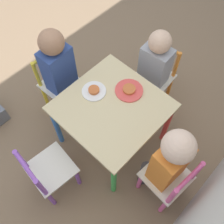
# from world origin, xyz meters

# --- Properties ---
(ground_plane) EXTENTS (6.00, 6.00, 0.00)m
(ground_plane) POSITION_xyz_m (0.00, 0.00, 0.00)
(ground_plane) COLOR #7F664C
(kids_table) EXTENTS (0.61, 0.61, 0.48)m
(kids_table) POSITION_xyz_m (0.00, 0.00, 0.41)
(kids_table) COLOR beige
(kids_table) RESTS_ON ground_plane
(chair_orange) EXTENTS (0.28, 0.28, 0.52)m
(chair_orange) POSITION_xyz_m (-0.52, -0.04, 0.25)
(chair_orange) COLOR silver
(chair_orange) RESTS_ON ground_plane
(chair_yellow) EXTENTS (0.27, 0.27, 0.52)m
(chair_yellow) POSITION_xyz_m (0.03, -0.52, 0.25)
(chair_yellow) COLOR silver
(chair_yellow) RESTS_ON ground_plane
(chair_pink) EXTENTS (0.28, 0.28, 0.52)m
(chair_pink) POSITION_xyz_m (0.05, 0.52, 0.25)
(chair_pink) COLOR silver
(chair_pink) RESTS_ON ground_plane
(chair_purple) EXTENTS (0.28, 0.28, 0.52)m
(chair_purple) POSITION_xyz_m (0.52, -0.05, 0.25)
(chair_purple) COLOR silver
(chair_purple) RESTS_ON ground_plane
(child_left) EXTENTS (0.22, 0.21, 0.72)m
(child_left) POSITION_xyz_m (-0.46, -0.03, 0.43)
(child_left) COLOR #38383D
(child_left) RESTS_ON ground_plane
(child_front) EXTENTS (0.21, 0.22, 0.79)m
(child_front) POSITION_xyz_m (0.02, -0.46, 0.47)
(child_front) COLOR #7A6B5B
(child_front) RESTS_ON ground_plane
(child_back) EXTENTS (0.21, 0.23, 0.77)m
(child_back) POSITION_xyz_m (0.04, 0.46, 0.47)
(child_back) COLOR #38383D
(child_back) RESTS_ON ground_plane
(plate_left) EXTENTS (0.18, 0.18, 0.03)m
(plate_left) POSITION_xyz_m (-0.16, 0.00, 0.49)
(plate_left) COLOR #E54C47
(plate_left) RESTS_ON kids_table
(plate_front) EXTENTS (0.16, 0.16, 0.03)m
(plate_front) POSITION_xyz_m (-0.00, -0.16, 0.49)
(plate_front) COLOR white
(plate_front) RESTS_ON kids_table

